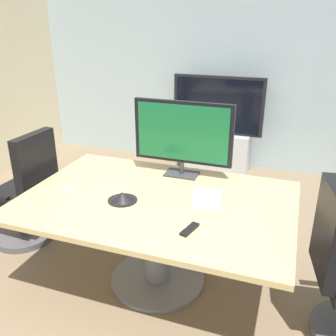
{
  "coord_description": "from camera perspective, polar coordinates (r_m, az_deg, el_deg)",
  "views": [
    {
      "loc": [
        0.79,
        -2.03,
        2.0
      ],
      "look_at": [
        -0.11,
        0.5,
        0.9
      ],
      "focal_mm": 39.29,
      "sensor_mm": 36.0,
      "label": 1
    }
  ],
  "objects": [
    {
      "name": "wall_back_glass_partition",
      "position": [
        5.19,
        11.08,
        15.14
      ],
      "size": [
        5.95,
        0.1,
        2.77
      ],
      "primitive_type": "cube",
      "color": "#9EB2B7",
      "rests_on": "ground"
    },
    {
      "name": "whiteboard_marker",
      "position": [
        2.98,
        -15.24,
        -3.15
      ],
      "size": [
        0.13,
        0.07,
        0.02
      ],
      "primitive_type": "cube",
      "rotation": [
        0.0,
        0.0,
        -0.39
      ],
      "color": "silver",
      "rests_on": "conference_table"
    },
    {
      "name": "remote_control",
      "position": [
        2.36,
        3.38,
        -9.47
      ],
      "size": [
        0.09,
        0.18,
        0.02
      ],
      "primitive_type": "cube",
      "rotation": [
        0.0,
        0.0,
        -0.25
      ],
      "color": "black",
      "rests_on": "conference_table"
    },
    {
      "name": "office_chair_left",
      "position": [
        3.65,
        -21.14,
        -4.31
      ],
      "size": [
        0.6,
        0.58,
        1.09
      ],
      "rotation": [
        0.0,
        0.0,
        -1.61
      ],
      "color": "#4C4C51",
      "rests_on": "ground"
    },
    {
      "name": "paper_notepad",
      "position": [
        2.76,
        6.04,
        -4.77
      ],
      "size": [
        0.26,
        0.33,
        0.01
      ],
      "primitive_type": "cube",
      "rotation": [
        0.0,
        0.0,
        0.19
      ],
      "color": "white",
      "rests_on": "conference_table"
    },
    {
      "name": "tv_monitor",
      "position": [
        3.04,
        2.3,
        5.22
      ],
      "size": [
        0.84,
        0.18,
        0.64
      ],
      "color": "#333338",
      "rests_on": "conference_table"
    },
    {
      "name": "ground_plane",
      "position": [
        2.96,
        -1.33,
        -20.27
      ],
      "size": [
        7.14,
        7.14,
        0.0
      ],
      "primitive_type": "plane",
      "color": "#7A664C"
    },
    {
      "name": "wall_display_unit",
      "position": [
        5.09,
        7.51,
        4.3
      ],
      "size": [
        1.2,
        0.36,
        1.31
      ],
      "color": "#B7BABC",
      "rests_on": "ground"
    },
    {
      "name": "conference_phone",
      "position": [
        2.73,
        -7.08,
        -4.47
      ],
      "size": [
        0.22,
        0.22,
        0.07
      ],
      "color": "black",
      "rests_on": "conference_table"
    },
    {
      "name": "conference_table",
      "position": [
        2.83,
        -1.71,
        -7.82
      ],
      "size": [
        2.01,
        1.34,
        0.75
      ],
      "color": "tan",
      "rests_on": "ground"
    }
  ]
}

